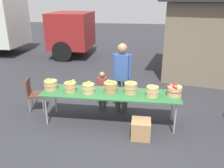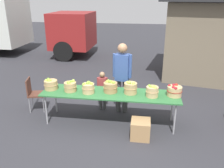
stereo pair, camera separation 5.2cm
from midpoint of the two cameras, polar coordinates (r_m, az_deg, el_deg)
ground_plane at (r=5.65m, az=-0.19°, el=-9.17°), size 40.00×40.00×0.00m
market_table at (r=5.32m, az=-0.19°, el=-2.49°), size 3.10×0.76×0.75m
apple_basket_green_0 at (r=5.65m, az=-14.34°, el=-0.12°), size 0.32×0.32×0.26m
apple_basket_green_1 at (r=5.45m, az=-9.81°, el=-0.55°), size 0.30×0.30×0.26m
apple_basket_green_2 at (r=5.29m, az=-5.50°, el=-0.90°), size 0.29×0.29×0.27m
apple_basket_green_3 at (r=5.32m, az=-0.11°, el=-0.66°), size 0.33×0.33×0.28m
apple_basket_green_4 at (r=5.25m, az=4.78°, el=-0.90°), size 0.30×0.30×0.31m
apple_basket_green_5 at (r=5.15m, az=9.98°, el=-1.70°), size 0.28×0.28×0.27m
apple_basket_red_0 at (r=5.30m, az=15.12°, el=-1.58°), size 0.33×0.33×0.26m
vendor_adult at (r=5.73m, az=2.72°, el=2.66°), size 0.46×0.26×1.76m
child_customer at (r=5.98m, az=-2.09°, el=-0.93°), size 0.27×0.16×1.03m
box_truck at (r=13.07m, az=-24.95°, el=13.14°), size 7.74×2.31×2.75m
food_kiosk at (r=9.00m, az=23.50°, el=9.97°), size 4.00×3.53×2.74m
folding_chair at (r=6.31m, az=-18.20°, el=-1.78°), size 0.49×0.49×0.86m
produce_crate at (r=5.04m, az=7.19°, el=-10.78°), size 0.40×0.40×0.40m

